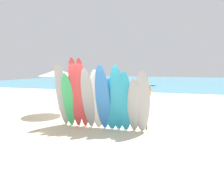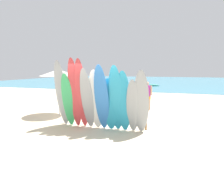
{
  "view_description": "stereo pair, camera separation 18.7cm",
  "coord_description": "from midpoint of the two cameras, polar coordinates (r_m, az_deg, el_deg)",
  "views": [
    {
      "loc": [
        2.73,
        -7.73,
        2.31
      ],
      "look_at": [
        0.0,
        1.08,
        1.14
      ],
      "focal_mm": 33.17,
      "sensor_mm": 36.0,
      "label": 1
    },
    {
      "loc": [
        2.91,
        -7.67,
        2.31
      ],
      "look_at": [
        0.0,
        1.08,
        1.14
      ],
      "focal_mm": 33.17,
      "sensor_mm": 36.0,
      "label": 2
    }
  ],
  "objects": [
    {
      "name": "beach_umbrella",
      "position": [
        10.62,
        -14.08,
        5.95
      ],
      "size": [
        1.86,
        1.86,
        2.28
      ],
      "color": "silver",
      "rests_on": "ground"
    },
    {
      "name": "surfboard_red_2",
      "position": [
        8.13,
        -9.61,
        0.47
      ],
      "size": [
        0.5,
        0.62,
        2.74
      ],
      "primitive_type": "ellipsoid",
      "rotation": [
        0.2,
        0.0,
        0.04
      ],
      "color": "#D13D42",
      "rests_on": "ground"
    },
    {
      "name": "ocean_water",
      "position": [
        40.55,
        14.38,
        3.77
      ],
      "size": [
        60.0,
        40.0,
        0.02
      ],
      "primitive_type": "cube",
      "color": "teal",
      "rests_on": "ground"
    },
    {
      "name": "surfboard_teal_7",
      "position": [
        7.7,
        0.04,
        -2.61
      ],
      "size": [
        0.59,
        0.45,
        1.99
      ],
      "primitive_type": "ellipsoid",
      "rotation": [
        0.19,
        0.0,
        -0.02
      ],
      "color": "#289EC6",
      "rests_on": "ground"
    },
    {
      "name": "beachgoer_by_water",
      "position": [
        11.81,
        10.01,
        0.38
      ],
      "size": [
        0.6,
        0.28,
        1.6
      ],
      "rotation": [
        0.0,
        0.0,
        6.09
      ],
      "color": "tan",
      "rests_on": "ground"
    },
    {
      "name": "surfboard_red_3",
      "position": [
        8.01,
        -7.72,
        0.31
      ],
      "size": [
        0.51,
        0.73,
        2.71
      ],
      "primitive_type": "ellipsoid",
      "rotation": [
        0.23,
        0.0,
        0.07
      ],
      "color": "#D13D42",
      "rests_on": "ground"
    },
    {
      "name": "beachgoer_midbeach",
      "position": [
        14.51,
        0.87,
        2.03
      ],
      "size": [
        0.61,
        0.37,
        1.72
      ],
      "rotation": [
        0.0,
        0.0,
        5.9
      ],
      "color": "brown",
      "rests_on": "ground"
    },
    {
      "name": "surfboard_rack",
      "position": [
        8.39,
        -1.7,
        -5.0
      ],
      "size": [
        3.57,
        0.07,
        0.66
      ],
      "color": "brown",
      "rests_on": "ground"
    },
    {
      "name": "surfboard_grey_0",
      "position": [
        8.49,
        -13.1,
        0.36
      ],
      "size": [
        0.53,
        0.62,
        2.65
      ],
      "primitive_type": "ellipsoid",
      "rotation": [
        0.21,
        0.0,
        -0.01
      ],
      "color": "#999EA3",
      "rests_on": "ground"
    },
    {
      "name": "surfboard_teal_9",
      "position": [
        7.48,
        3.97,
        -1.87
      ],
      "size": [
        0.52,
        0.54,
        2.26
      ],
      "primitive_type": "ellipsoid",
      "rotation": [
        0.21,
        0.0,
        -0.01
      ],
      "color": "#289EC6",
      "rests_on": "ground"
    },
    {
      "name": "surfboard_green_1",
      "position": [
        8.37,
        -11.41,
        -1.37
      ],
      "size": [
        0.52,
        0.59,
        2.16
      ],
      "primitive_type": "ellipsoid",
      "rotation": [
        0.23,
        0.0,
        0.02
      ],
      "color": "#38B266",
      "rests_on": "ground"
    },
    {
      "name": "surfboard_grey_10",
      "position": [
        7.44,
        6.47,
        -3.08
      ],
      "size": [
        0.52,
        0.67,
        1.97
      ],
      "primitive_type": "ellipsoid",
      "rotation": [
        0.27,
        0.0,
        0.09
      ],
      "color": "#999EA3",
      "rests_on": "ground"
    },
    {
      "name": "ground",
      "position": [
        22.01,
        10.9,
        1.08
      ],
      "size": [
        60.0,
        60.0,
        0.0
      ],
      "primitive_type": "plane",
      "color": "beige"
    },
    {
      "name": "surfboard_grey_4",
      "position": [
        7.89,
        -6.2,
        -1.1
      ],
      "size": [
        0.53,
        0.7,
        2.35
      ],
      "primitive_type": "ellipsoid",
      "rotation": [
        0.26,
        0.0,
        -0.04
      ],
      "color": "#999EA3",
      "rests_on": "ground"
    },
    {
      "name": "surfboard_white_5",
      "position": [
        7.8,
        -3.79,
        -1.34
      ],
      "size": [
        0.61,
        0.68,
        2.3
      ],
      "primitive_type": "ellipsoid",
      "rotation": [
        0.24,
        0.0,
        0.1
      ],
      "color": "white",
      "rests_on": "ground"
    },
    {
      "name": "surfboard_teal_8",
      "position": [
        7.53,
        1.83,
        -1.05
      ],
      "size": [
        0.55,
        0.67,
        2.46
      ],
      "primitive_type": "ellipsoid",
      "rotation": [
        0.24,
        0.0,
        0.0
      ],
      "color": "#289EC6",
      "rests_on": "ground"
    },
    {
      "name": "surfboard_blue_6",
      "position": [
        7.61,
        -2.21,
        -0.86
      ],
      "size": [
        0.59,
        0.85,
        2.48
      ],
      "primitive_type": "ellipsoid",
      "rotation": [
        0.29,
        0.0,
        0.08
      ],
      "color": "#337AD1",
      "rests_on": "ground"
    },
    {
      "name": "distant_boat",
      "position": [
        28.25,
        9.6,
        2.71
      ],
      "size": [
        3.57,
        1.06,
        0.28
      ],
      "color": "teal",
      "rests_on": "ground"
    },
    {
      "name": "surfboard_grey_11",
      "position": [
        7.35,
        8.75,
        -1.97
      ],
      "size": [
        0.61,
        0.7,
        2.3
      ],
      "primitive_type": "ellipsoid",
      "rotation": [
        0.25,
        0.0,
        0.09
      ],
      "color": "#999EA3",
      "rests_on": "ground"
    },
    {
      "name": "beachgoer_photographing",
      "position": [
        15.07,
        -2.91,
        1.71
      ],
      "size": [
        0.52,
        0.33,
        1.5
      ],
      "rotation": [
        0.0,
        0.0,
        2.7
      ],
      "color": "#9E704C",
      "rests_on": "ground"
    },
    {
      "name": "beach_chair_red",
      "position": [
        12.29,
        -11.05,
        -1.74
      ],
      "size": [
        0.52,
        0.75,
        0.79
      ],
      "rotation": [
        0.0,
        0.0,
        -0.03
      ],
      "color": "#B7B7BC",
      "rests_on": "ground"
    }
  ]
}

